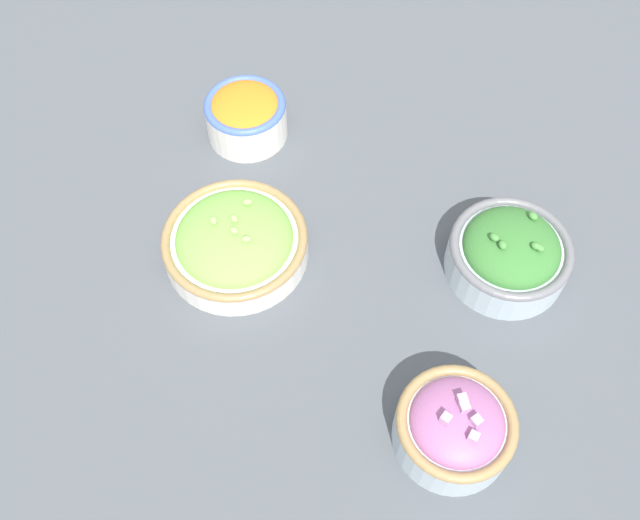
# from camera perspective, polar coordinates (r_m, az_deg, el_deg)

# --- Properties ---
(ground_plane) EXTENTS (3.00, 3.00, 0.00)m
(ground_plane) POSITION_cam_1_polar(r_m,az_deg,el_deg) (0.89, 0.00, -1.02)
(ground_plane) COLOR #4C5156
(bowl_broccoli) EXTENTS (0.15, 0.15, 0.08)m
(bowl_broccoli) POSITION_cam_1_polar(r_m,az_deg,el_deg) (0.90, 14.91, 0.54)
(bowl_broccoli) COLOR #B2C1CC
(bowl_broccoli) RESTS_ON ground_plane
(bowl_lettuce) EXTENTS (0.18, 0.18, 0.07)m
(bowl_lettuce) POSITION_cam_1_polar(r_m,az_deg,el_deg) (0.89, -6.82, 1.47)
(bowl_lettuce) COLOR silver
(bowl_lettuce) RESTS_ON ground_plane
(bowl_red_onion) EXTENTS (0.13, 0.13, 0.08)m
(bowl_red_onion) POSITION_cam_1_polar(r_m,az_deg,el_deg) (0.78, 10.74, -12.97)
(bowl_red_onion) COLOR #B2C1CC
(bowl_red_onion) RESTS_ON ground_plane
(bowl_carrots) EXTENTS (0.11, 0.11, 0.07)m
(bowl_carrots) POSITION_cam_1_polar(r_m,az_deg,el_deg) (1.01, -5.95, 11.49)
(bowl_carrots) COLOR silver
(bowl_carrots) RESTS_ON ground_plane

